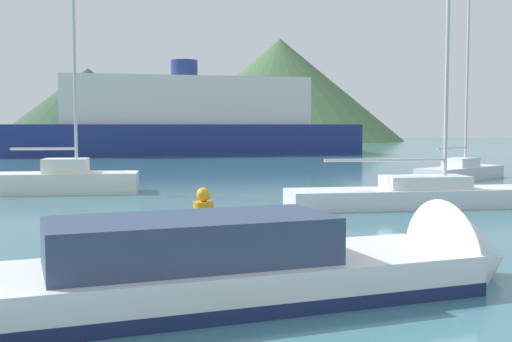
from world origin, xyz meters
The scene contains 8 objects.
motorboat_near centered at (-1.58, 4.73, 0.39)m, with size 8.91×3.92×2.06m.
sailboat_inner centered at (-7.08, 20.21, 0.56)m, with size 5.32×1.93×11.00m.
sailboat_middle centered at (4.64, 14.41, 0.41)m, with size 8.71×1.99×9.86m.
sailboat_outer centered at (10.41, 23.89, 0.48)m, with size 5.43×4.45×10.31m.
ferry_distant centered at (-1.62, 52.83, 2.94)m, with size 30.64×12.15×8.29m.
buoy_marker centered at (-2.27, 14.40, 0.29)m, with size 0.61×0.61×0.70m.
hill_west centered at (-14.89, 96.67, 5.63)m, with size 29.08×29.08×11.26m.
hill_central centered at (16.00, 102.70, 8.56)m, with size 41.38×41.38×17.12m.
Camera 1 is at (-3.40, -4.55, 2.53)m, focal length 45.00 mm.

